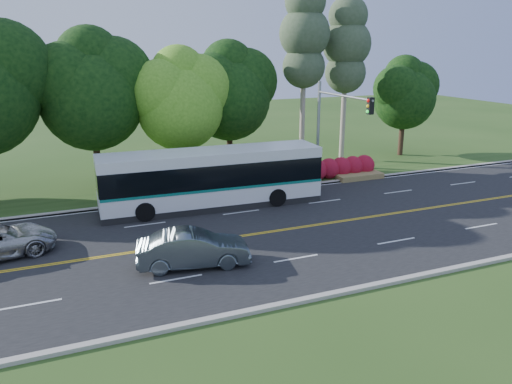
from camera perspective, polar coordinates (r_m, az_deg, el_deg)
name	(u,v)px	position (r m, az deg, el deg)	size (l,w,h in m)	color
ground	(274,231)	(25.85, 2.09, -4.53)	(120.00, 120.00, 0.00)	#2A4B19
road	(274,231)	(25.85, 2.09, -4.51)	(60.00, 14.00, 0.02)	black
curb_north	(228,194)	(32.13, -3.16, -0.18)	(60.00, 0.30, 0.15)	#ACA69B
curb_south	(350,291)	(20.10, 10.67, -11.01)	(60.00, 0.30, 0.15)	#ACA69B
grass_verge	(219,187)	(33.82, -4.20, 0.60)	(60.00, 4.00, 0.10)	#2A4B19
lane_markings	(273,231)	(25.81, 1.90, -4.52)	(57.60, 13.82, 0.00)	gold
tree_row	(128,85)	(34.53, -14.44, 11.74)	(44.70, 9.10, 13.84)	black
bougainvillea_hedge	(319,170)	(35.72, 7.23, 2.48)	(9.50, 2.25, 1.50)	maroon
traffic_signal	(333,120)	(32.29, 8.81, 8.09)	(0.42, 6.10, 7.00)	gray
transit_bus	(212,179)	(29.39, -5.09, 1.48)	(13.04, 3.27, 3.39)	white
sedan	(193,249)	(21.80, -7.18, -6.44)	(1.68, 4.83, 1.59)	#525E63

